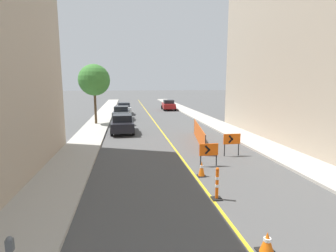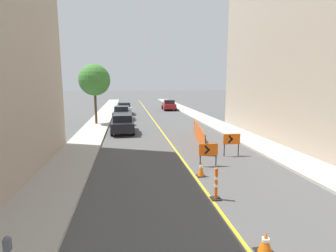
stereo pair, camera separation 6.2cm
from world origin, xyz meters
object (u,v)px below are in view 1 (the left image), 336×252
(arrow_barricade_secondary, at_px, (232,140))
(street_tree_left_near, at_px, (94,80))
(parked_car_curb_mid, at_px, (122,113))
(traffic_cone_second, at_px, (267,243))
(delineator_post_rear, at_px, (217,186))
(arrow_barricade_primary, at_px, (209,151))
(parked_car_curb_near, at_px, (123,124))
(traffic_cone_third, at_px, (202,169))
(parked_car_curb_far, at_px, (124,108))
(parked_car_opposite_side, at_px, (168,105))

(arrow_barricade_secondary, bearing_deg, street_tree_left_near, 124.27)
(parked_car_curb_mid, bearing_deg, street_tree_left_near, -125.20)
(traffic_cone_second, distance_m, arrow_barricade_secondary, 8.96)
(arrow_barricade_secondary, xyz_separation_m, parked_car_curb_mid, (-6.53, 16.29, -0.14))
(delineator_post_rear, distance_m, arrow_barricade_primary, 3.89)
(traffic_cone_second, distance_m, parked_car_curb_near, 17.21)
(traffic_cone_second, bearing_deg, traffic_cone_third, 90.61)
(parked_car_curb_mid, distance_m, parked_car_curb_far, 5.50)
(traffic_cone_second, xyz_separation_m, arrow_barricade_primary, (0.71, 6.93, 0.54))
(parked_car_curb_near, distance_m, parked_car_curb_far, 13.54)
(traffic_cone_third, relative_size, parked_car_curb_far, 0.16)
(traffic_cone_third, bearing_deg, parked_car_curb_far, 98.33)
(delineator_post_rear, distance_m, arrow_barricade_secondary, 6.09)
(delineator_post_rear, xyz_separation_m, street_tree_left_near, (-6.25, 18.48, 3.95))
(parked_car_curb_near, relative_size, street_tree_left_near, 0.73)
(traffic_cone_second, height_order, arrow_barricade_primary, arrow_barricade_primary)
(parked_car_curb_mid, relative_size, street_tree_left_near, 0.74)
(parked_car_curb_mid, distance_m, street_tree_left_near, 5.49)
(arrow_barricade_primary, relative_size, arrow_barricade_secondary, 0.90)
(parked_car_curb_far, height_order, street_tree_left_near, street_tree_left_near)
(arrow_barricade_primary, xyz_separation_m, parked_car_curb_far, (-4.39, 23.41, -0.02))
(traffic_cone_second, relative_size, traffic_cone_third, 0.80)
(street_tree_left_near, bearing_deg, parked_car_curb_mid, 51.68)
(parked_car_curb_far, bearing_deg, arrow_barricade_secondary, -76.26)
(traffic_cone_second, height_order, parked_car_curb_far, parked_car_curb_far)
(parked_car_curb_far, bearing_deg, traffic_cone_second, -85.47)
(arrow_barricade_secondary, bearing_deg, parked_car_curb_far, 105.73)
(arrow_barricade_primary, bearing_deg, traffic_cone_third, -119.57)
(arrow_barricade_primary, height_order, parked_car_curb_near, parked_car_curb_near)
(delineator_post_rear, xyz_separation_m, parked_car_curb_near, (-3.53, 13.64, 0.28))
(traffic_cone_third, relative_size, arrow_barricade_primary, 0.61)
(parked_car_opposite_side, bearing_deg, arrow_barricade_primary, -91.82)
(arrow_barricade_secondary, bearing_deg, traffic_cone_third, -132.31)
(parked_car_curb_near, relative_size, parked_car_curb_mid, 0.98)
(delineator_post_rear, bearing_deg, arrow_barricade_primary, 76.61)
(parked_car_curb_far, relative_size, street_tree_left_near, 0.74)
(arrow_barricade_secondary, height_order, street_tree_left_near, street_tree_left_near)
(parked_car_curb_near, xyz_separation_m, parked_car_curb_far, (0.03, 13.54, 0.00))
(traffic_cone_second, height_order, parked_car_curb_near, parked_car_curb_near)
(street_tree_left_near, bearing_deg, parked_car_curb_far, 72.46)
(traffic_cone_third, bearing_deg, parked_car_curb_mid, 101.28)
(arrow_barricade_secondary, xyz_separation_m, parked_car_curb_near, (-6.34, 8.25, -0.14))
(traffic_cone_third, distance_m, delineator_post_rear, 2.41)
(traffic_cone_third, bearing_deg, traffic_cone_second, -89.39)
(traffic_cone_third, distance_m, street_tree_left_near, 17.78)
(street_tree_left_near, bearing_deg, traffic_cone_third, -68.36)
(traffic_cone_third, relative_size, delineator_post_rear, 0.59)
(delineator_post_rear, height_order, parked_car_curb_near, parked_car_curb_near)
(traffic_cone_second, xyz_separation_m, parked_car_curb_mid, (-3.91, 24.84, 0.52))
(parked_car_curb_near, distance_m, parked_car_opposite_side, 19.32)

